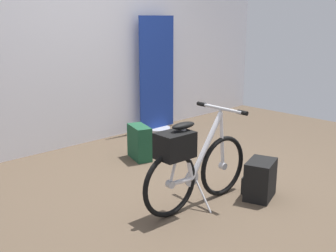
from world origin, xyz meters
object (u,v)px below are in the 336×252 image
object	(u,v)px
floor_banner_stand	(157,80)
backpack_on_floor	(140,143)
handbag_on_floor	(260,179)
folding_bike_foreground	(192,163)

from	to	relation	value
floor_banner_stand	backpack_on_floor	size ratio (longest dim) A/B	4.10
handbag_on_floor	backpack_on_floor	bearing A→B (deg)	93.37
backpack_on_floor	floor_banner_stand	bearing A→B (deg)	39.04
folding_bike_foreground	backpack_on_floor	xyz separation A→B (m)	(0.48, 1.21, -0.20)
floor_banner_stand	handbag_on_floor	distance (m)	2.50
backpack_on_floor	handbag_on_floor	distance (m)	1.49
handbag_on_floor	folding_bike_foreground	bearing A→B (deg)	154.25
floor_banner_stand	folding_bike_foreground	xyz separation A→B (m)	(-1.45, -2.00, -0.30)
floor_banner_stand	backpack_on_floor	xyz separation A→B (m)	(-0.97, -0.79, -0.50)
backpack_on_floor	handbag_on_floor	size ratio (longest dim) A/B	1.03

